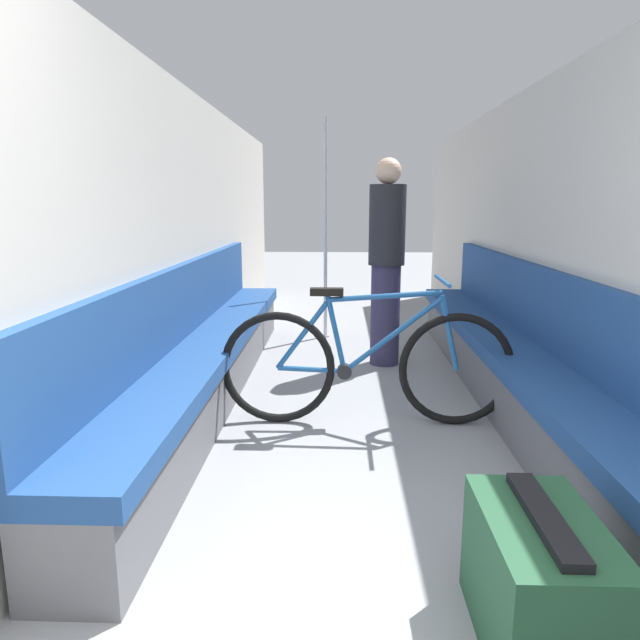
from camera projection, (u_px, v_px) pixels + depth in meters
name	position (u px, v px, depth m)	size (l,w,h in m)	color
wall_left	(170.00, 243.00, 3.90)	(0.10, 9.10, 2.17)	beige
wall_right	(551.00, 243.00, 3.81)	(0.10, 9.10, 2.17)	beige
bench_seat_row_left	(207.00, 355.00, 3.98)	(0.44, 4.43, 0.94)	#5B5B60
bench_seat_row_right	(510.00, 358.00, 3.91)	(0.44, 4.43, 0.94)	#5B5B60
bicycle	(366.00, 365.00, 3.50)	(1.80, 0.46, 0.91)	black
grab_pole_near	(326.00, 234.00, 5.66)	(0.08, 0.08, 2.15)	gray
passenger_standing	(386.00, 261.00, 4.72)	(0.30, 0.30, 1.71)	#332D4C
luggage_bag	(539.00, 583.00, 1.74)	(0.34, 0.59, 0.46)	#1E472D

